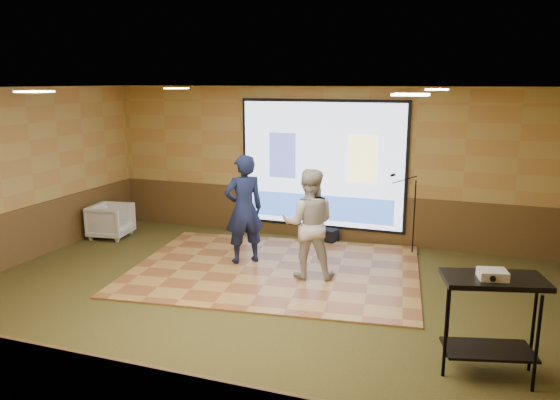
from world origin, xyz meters
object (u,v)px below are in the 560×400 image
(av_table, at_px, (492,304))
(banquet_chair, at_px, (111,221))
(dance_floor, at_px, (275,269))
(projector, at_px, (493,274))
(duffel_bag, at_px, (326,235))
(projector_screen, at_px, (322,166))
(player_right, at_px, (309,224))
(mic_stand, at_px, (410,228))
(player_left, at_px, (244,209))

(av_table, distance_m, banquet_chair, 7.72)
(dance_floor, xyz_separation_m, banquet_chair, (-3.79, 0.73, 0.33))
(projector, xyz_separation_m, duffel_bag, (-2.89, 4.23, -1.01))
(projector_screen, xyz_separation_m, player_right, (0.42, -2.24, -0.57))
(projector_screen, bearing_deg, duffel_bag, -48.05)
(projector_screen, height_order, dance_floor, projector_screen)
(projector_screen, height_order, duffel_bag, projector_screen)
(av_table, distance_m, mic_stand, 4.19)
(projector_screen, relative_size, dance_floor, 0.71)
(mic_stand, bearing_deg, projector_screen, -177.37)
(player_right, relative_size, projector, 6.16)
(banquet_chair, bearing_deg, player_right, -109.55)
(dance_floor, xyz_separation_m, projector, (3.27, -2.35, 1.13))
(duffel_bag, bearing_deg, projector_screen, 131.95)
(projector_screen, distance_m, projector, 5.39)
(mic_stand, bearing_deg, player_left, -134.93)
(projector, xyz_separation_m, banquet_chair, (-7.06, 3.09, -0.80))
(dance_floor, distance_m, mic_stand, 2.65)
(dance_floor, bearing_deg, av_table, -34.94)
(duffel_bag, bearing_deg, dance_floor, -101.25)
(dance_floor, xyz_separation_m, mic_stand, (2.00, 1.68, 0.48))
(player_right, xyz_separation_m, banquet_chair, (-4.42, 0.91, -0.56))
(duffel_bag, bearing_deg, banquet_chair, -164.61)
(av_table, bearing_deg, projector, -112.44)
(duffel_bag, bearing_deg, av_table, -55.09)
(banquet_chair, relative_size, duffel_bag, 1.77)
(av_table, bearing_deg, banquet_chair, 156.84)
(dance_floor, height_order, av_table, av_table)
(player_right, bearing_deg, player_left, -30.03)
(projector, bearing_deg, player_left, 134.19)
(projector_screen, relative_size, duffel_bag, 7.80)
(player_right, distance_m, mic_stand, 2.34)
(mic_stand, bearing_deg, av_table, -57.10)
(projector_screen, distance_m, av_table, 5.39)
(av_table, height_order, banquet_chair, av_table)
(dance_floor, xyz_separation_m, player_left, (-0.62, 0.16, 0.95))
(dance_floor, relative_size, projector, 16.51)
(player_right, bearing_deg, duffel_bag, -98.00)
(dance_floor, distance_m, player_left, 1.15)
(projector_screen, bearing_deg, av_table, -54.76)
(banquet_chair, bearing_deg, projector, -121.55)
(mic_stand, bearing_deg, dance_floor, -125.07)
(player_right, relative_size, duffel_bag, 4.10)
(player_right, relative_size, av_table, 1.59)
(av_table, relative_size, mic_stand, 0.74)
(av_table, relative_size, duffel_bag, 2.58)
(dance_floor, height_order, player_right, player_right)
(mic_stand, distance_m, duffel_bag, 1.67)
(duffel_bag, bearing_deg, projector, -55.67)
(player_right, relative_size, banquet_chair, 2.32)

